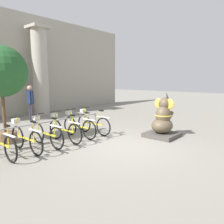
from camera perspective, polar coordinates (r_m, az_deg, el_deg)
ground_plane at (r=7.09m, az=2.32°, el=-8.88°), size 60.00×60.00×0.00m
column_right at (r=13.83m, az=-18.25°, el=10.24°), size 1.12×1.12×5.16m
bike_rack at (r=7.54m, az=-15.19°, el=-3.30°), size 4.09×0.05×0.77m
bicycle_0 at (r=6.68m, az=-27.04°, el=-7.23°), size 0.48×1.76×1.01m
bicycle_1 at (r=6.94m, az=-21.61°, el=-6.32°), size 0.48×1.76×1.01m
bicycle_2 at (r=7.29m, az=-16.84°, el=-5.36°), size 0.48×1.76×1.01m
bicycle_3 at (r=7.67m, az=-12.39°, el=-4.51°), size 0.48×1.76×1.01m
bicycle_4 at (r=8.14m, az=-8.70°, el=-3.65°), size 0.48×1.76×1.01m
bicycle_5 at (r=8.58m, az=-5.04°, el=-2.95°), size 0.48×1.76×1.01m
elephant_statue at (r=8.31m, az=13.13°, el=-2.38°), size 1.11×1.11×1.71m
person_pedestrian at (r=11.90m, az=-20.58°, el=3.08°), size 0.24×0.47×1.80m
potted_tree at (r=8.01m, az=-26.99°, el=8.81°), size 1.67×1.67×3.21m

